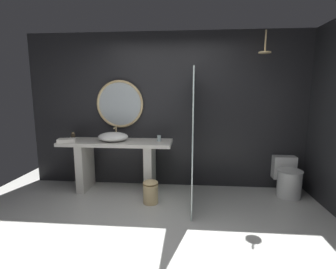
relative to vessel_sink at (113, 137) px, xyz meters
The scene contains 12 objects.
ground_plane 1.95m from the vessel_sink, 60.20° to the right, with size 5.76×5.76×0.00m, color silver.
back_wall_panel 1.02m from the vessel_sink, 25.12° to the left, with size 4.80×0.10×2.60m, color #232326.
vanity_counter 0.37m from the vessel_sink, 43.21° to the left, with size 1.81×0.59×0.84m.
vessel_sink is the anchor object (origin of this frame).
tumbler_cup 0.74m from the vessel_sink, ahead, with size 0.06×0.06×0.10m, color silver.
soap_dispenser 0.71m from the vessel_sink, behind, with size 0.07×0.07×0.13m.
round_wall_mirror 0.60m from the vessel_sink, 82.69° to the left, with size 0.81×0.04×0.81m.
shower_glass_panel 1.30m from the vessel_sink, 12.65° to the right, with size 0.02×1.27×1.93m, color silver.
rain_shower_head 2.65m from the vessel_sink, ahead, with size 0.18×0.18×0.32m.
toilet 2.86m from the vessel_sink, ahead, with size 0.38×0.56×0.59m.
waste_bin 1.08m from the vessel_sink, 32.54° to the right, with size 0.22×0.22×0.35m.
folded_hand_towel 0.72m from the vessel_sink, 167.46° to the right, with size 0.27×0.17×0.06m, color silver.
Camera 1 is at (0.38, -2.42, 1.63)m, focal length 27.04 mm.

